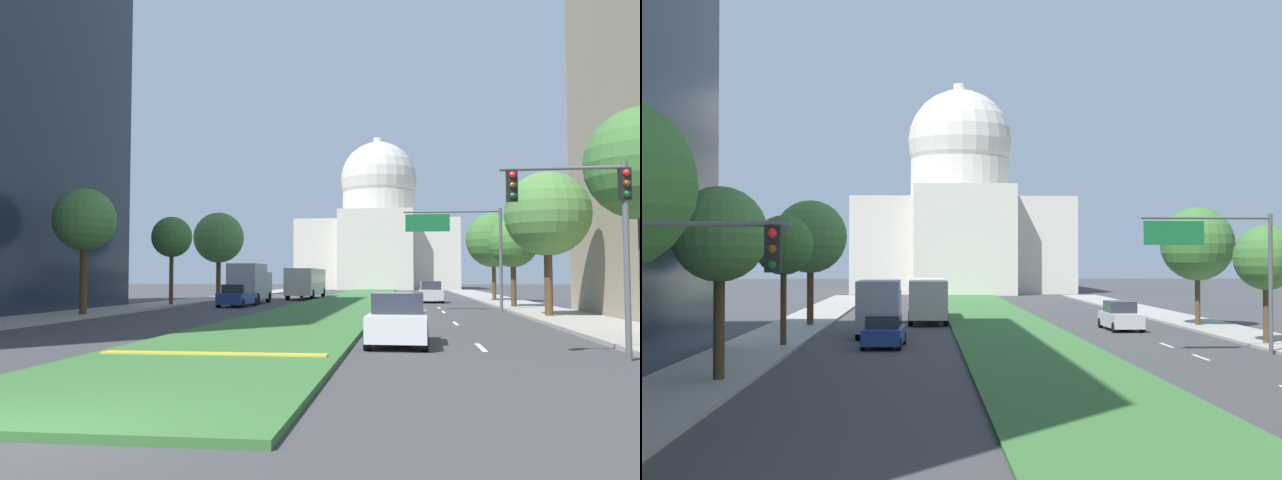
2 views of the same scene
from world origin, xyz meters
TOP-DOWN VIEW (x-y plane):
  - ground_plane at (0.00, 57.73)m, footprint 260.00×260.00m
  - grass_median at (0.00, 51.96)m, footprint 6.69×103.92m
  - lane_dashes_right at (7.29, 32.14)m, footprint 0.16×42.06m
  - sidewalk_left at (-13.23, 46.18)m, footprint 4.00×103.92m
  - sidewalk_right at (13.23, 46.18)m, footprint 4.00×103.92m
  - capitol_building at (0.00, 114.73)m, footprint 28.13×28.23m
  - traffic_light_near_left at (-9.89, 9.82)m, footprint 3.34×0.35m
  - overhead_guide_sign at (8.61, 34.42)m, footprint 6.15×0.20m
  - street_tree_left_mid at (-12.39, 25.88)m, footprint 3.42×3.42m
  - street_tree_left_far at (-12.06, 38.56)m, footprint 2.99×2.99m
  - street_tree_right_far at (12.31, 38.48)m, footprint 3.33×3.33m
  - street_tree_left_distant at (-12.40, 52.04)m, footprint 4.72×4.72m
  - street_tree_right_distant at (12.59, 50.77)m, footprint 4.77×4.77m
  - sedan_midblock at (-7.07, 38.44)m, footprint 2.13×4.23m
  - sedan_distant at (7.07, 48.60)m, footprint 1.98×4.72m
  - box_truck_delivery at (-7.57, 44.40)m, footprint 2.40×6.40m
  - city_bus at (-4.77, 56.47)m, footprint 2.62×11.00m

SIDE VIEW (x-z plane):
  - ground_plane at x=0.00m, z-range 0.00..0.00m
  - lane_dashes_right at x=7.29m, z-range 0.00..0.01m
  - grass_median at x=0.00m, z-range 0.00..0.14m
  - sidewalk_left at x=-13.23m, z-range 0.00..0.15m
  - sidewalk_right at x=13.23m, z-range 0.00..0.15m
  - sedan_midblock at x=-7.07m, z-range -0.05..1.58m
  - sedan_distant at x=7.07m, z-range -0.06..1.73m
  - box_truck_delivery at x=-7.57m, z-range 0.08..3.28m
  - city_bus at x=-4.77m, z-range 0.29..3.24m
  - traffic_light_near_left at x=-9.89m, z-range 1.20..6.40m
  - street_tree_right_far at x=12.31m, z-range 1.37..7.52m
  - overhead_guide_sign at x=8.61m, z-range 1.42..7.92m
  - street_tree_left_far at x=-12.06m, z-range 1.76..8.35m
  - street_tree_left_mid at x=-12.39m, z-range 1.74..8.75m
  - street_tree_right_distant at x=12.59m, z-range 1.48..9.23m
  - street_tree_left_distant at x=-12.40m, z-range 1.71..9.91m
  - capitol_building at x=0.00m, z-range -4.12..24.09m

